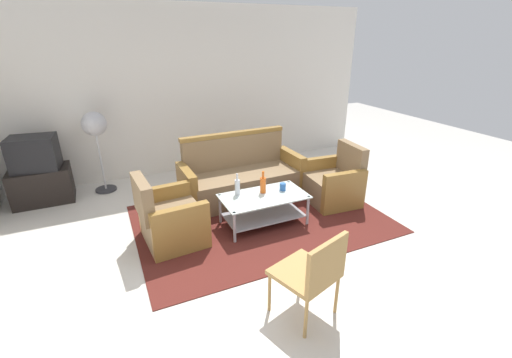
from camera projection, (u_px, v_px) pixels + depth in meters
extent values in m
plane|color=beige|center=(280.00, 248.00, 4.06)|extent=(14.00, 14.00, 0.00)
cube|color=silver|center=(199.00, 91.00, 6.08)|extent=(6.52, 0.12, 2.80)
cube|color=#511E19|center=(261.00, 219.00, 4.69)|extent=(3.24, 2.25, 0.01)
cube|color=#7F6647|center=(243.00, 186.00, 5.18)|extent=(1.62, 0.74, 0.42)
cube|color=#7F6647|center=(234.00, 151.00, 5.27)|extent=(1.60, 0.18, 0.48)
cube|color=olive|center=(291.00, 170.00, 5.48)|extent=(0.14, 0.70, 0.62)
cube|color=olive|center=(187.00, 190.00, 4.80)|extent=(0.14, 0.70, 0.62)
cube|color=olive|center=(233.00, 134.00, 5.17)|extent=(1.64, 0.14, 0.06)
cube|color=#7F6647|center=(174.00, 225.00, 4.14)|extent=(0.70, 0.65, 0.40)
cube|color=#7F6647|center=(143.00, 198.00, 3.84)|extent=(0.17, 0.61, 0.45)
cube|color=olive|center=(165.00, 207.00, 4.37)|extent=(0.67, 0.15, 0.58)
cube|color=olive|center=(182.00, 231.00, 3.84)|extent=(0.67, 0.15, 0.58)
cube|color=#7F6647|center=(331.00, 189.00, 5.11)|extent=(0.70, 0.65, 0.40)
cube|color=#7F6647|center=(352.00, 159.00, 5.04)|extent=(0.16, 0.61, 0.45)
cube|color=olive|center=(344.00, 192.00, 4.79)|extent=(0.67, 0.15, 0.58)
cube|color=olive|center=(320.00, 175.00, 5.36)|extent=(0.67, 0.15, 0.58)
cube|color=silver|center=(264.00, 196.00, 4.43)|extent=(1.10, 0.60, 0.02)
cube|color=#9E9EA5|center=(264.00, 215.00, 4.53)|extent=(1.00, 0.52, 0.02)
cylinder|color=#9E9EA5|center=(220.00, 209.00, 4.52)|extent=(0.04, 0.04, 0.40)
cylinder|color=#9E9EA5|center=(288.00, 195.00, 4.92)|extent=(0.04, 0.04, 0.40)
cylinder|color=#9E9EA5|center=(235.00, 227.00, 4.09)|extent=(0.04, 0.04, 0.40)
cylinder|color=#9E9EA5|center=(308.00, 210.00, 4.48)|extent=(0.04, 0.04, 0.40)
cylinder|color=silver|center=(237.00, 187.00, 4.42)|extent=(0.07, 0.07, 0.20)
cylinder|color=silver|center=(237.00, 177.00, 4.36)|extent=(0.03, 0.03, 0.09)
cylinder|color=#D85919|center=(263.00, 185.00, 4.47)|extent=(0.08, 0.08, 0.21)
cylinder|color=#D85919|center=(263.00, 175.00, 4.41)|extent=(0.03, 0.03, 0.09)
cylinder|color=#2659A5|center=(283.00, 187.00, 4.56)|extent=(0.08, 0.08, 0.10)
cube|color=black|center=(42.00, 185.00, 5.09)|extent=(0.80, 0.50, 0.52)
cube|color=black|center=(34.00, 153.00, 4.90)|extent=(0.65, 0.51, 0.48)
cube|color=black|center=(38.00, 149.00, 5.10)|extent=(0.51, 0.07, 0.36)
cylinder|color=#2D2D33|center=(106.00, 189.00, 5.56)|extent=(0.32, 0.32, 0.03)
cylinder|color=#B2B2B7|center=(101.00, 161.00, 5.36)|extent=(0.03, 0.03, 0.95)
sphere|color=#B2B2B7|center=(94.00, 124.00, 5.14)|extent=(0.36, 0.36, 0.36)
cube|color=#AD844C|center=(304.00, 273.00, 2.98)|extent=(0.60, 0.60, 0.04)
cube|color=#AD844C|center=(327.00, 264.00, 2.74)|extent=(0.47, 0.18, 0.40)
cylinder|color=#AD844C|center=(269.00, 291.00, 3.07)|extent=(0.03, 0.03, 0.42)
cylinder|color=#AD844C|center=(300.00, 271.00, 3.33)|extent=(0.03, 0.03, 0.42)
cylinder|color=#AD844C|center=(306.00, 318.00, 2.79)|extent=(0.03, 0.03, 0.42)
cylinder|color=#AD844C|center=(337.00, 293.00, 3.05)|extent=(0.03, 0.03, 0.42)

